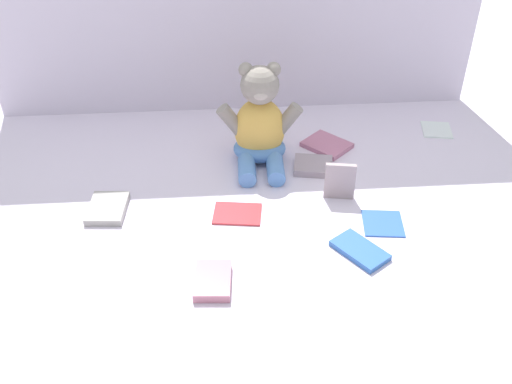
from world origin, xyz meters
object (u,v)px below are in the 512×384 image
Objects in this scene: book_case_4 at (360,250)px; book_case_7 at (213,281)px; book_case_0 at (383,223)px; book_case_2 at (107,208)px; book_case_5 at (437,129)px; book_case_8 at (313,166)px; book_case_6 at (327,145)px; teddy_bear at (260,126)px; book_case_1 at (340,181)px; book_case_3 at (237,213)px.

book_case_7 is at bearing 157.09° from book_case_4.
book_case_2 is (-0.64, 0.10, 0.00)m from book_case_0.
book_case_2 reaches higher than book_case_5.
book_case_0 is at bearing 68.01° from book_case_5.
book_case_2 is 0.53m from book_case_8.
book_case_4 is 0.44m from book_case_6.
book_case_4 is 1.33× the size of book_case_5.
book_case_7 and book_case_8 have the same top height.
book_case_6 is at bearing 53.76° from book_case_4.
book_case_4 is 1.03× the size of book_case_6.
teddy_bear reaches higher than book_case_2.
book_case_2 is at bearing 137.23° from book_case_7.
book_case_7 is (0.24, -0.26, 0.00)m from book_case_2.
book_case_8 is at bearing 34.46° from book_case_5.
book_case_4 and book_case_6 have the same top height.
book_case_1 reaches higher than book_case_2.
book_case_5 reaches higher than book_case_0.
book_case_1 is 0.14m from book_case_8.
book_case_6 is at bearing 96.85° from book_case_1.
book_case_1 reaches higher than book_case_3.
book_case_4 is at bearing -14.04° from book_case_2.
teddy_bear is 2.32× the size of book_case_2.
book_case_7 reaches higher than book_case_0.
teddy_bear reaches higher than book_case_8.
book_case_7 is at bearing -104.08° from teddy_bear.
book_case_0 is 0.34m from book_case_3.
book_case_3 is at bearing -104.90° from teddy_bear.
book_case_1 is 0.81× the size of book_case_6.
book_case_7 is at bearing 172.86° from book_case_3.
book_case_6 reaches higher than book_case_0.
teddy_bear is at bearing -29.77° from book_case_6.
book_case_7 is (-0.31, -0.28, -0.04)m from book_case_1.
teddy_bear is 2.98× the size of book_case_5.
book_case_5 is at bearing -55.96° from book_case_8.
book_case_3 is 0.92× the size of book_case_4.
teddy_bear is at bearing 143.98° from book_case_1.
book_case_7 reaches higher than book_case_6.
book_case_3 is at bearing -2.19° from book_case_2.
book_case_5 is at bearing 50.59° from book_case_1.
book_case_2 reaches higher than book_case_4.
book_case_8 is (0.27, 0.40, -0.00)m from book_case_7.
book_case_6 is (-0.33, -0.07, 0.00)m from book_case_5.
book_case_5 is 0.92× the size of book_case_8.
book_case_5 is (0.52, 0.11, -0.10)m from teddy_bear.
book_case_4 is (0.19, -0.39, -0.09)m from teddy_bear.
teddy_bear is 2.59× the size of book_case_7.
teddy_bear is at bearing 22.85° from book_case_5.
book_case_2 is at bearing 29.86° from book_case_5.
book_case_1 is 0.86× the size of book_case_3.
book_case_0 is at bearing 57.68° from book_case_6.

